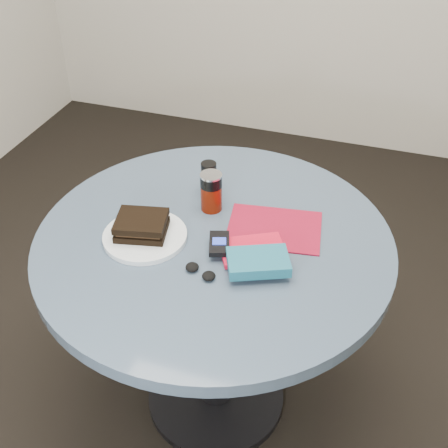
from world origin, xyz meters
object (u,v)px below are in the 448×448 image
(pepper_grinder, at_px, (209,178))
(red_book, at_px, (252,250))
(plate, at_px, (145,236))
(soda_can, at_px, (211,192))
(table, at_px, (214,279))
(headphones, at_px, (200,271))
(novel, at_px, (258,262))
(mp3_player, at_px, (219,244))
(sandwich, at_px, (142,225))
(magazine, at_px, (274,228))

(pepper_grinder, height_order, red_book, pepper_grinder)
(plate, xyz_separation_m, red_book, (0.30, 0.03, 0.00))
(soda_can, height_order, pepper_grinder, soda_can)
(table, xyz_separation_m, soda_can, (-0.05, 0.12, 0.22))
(plate, relative_size, headphones, 2.41)
(soda_can, relative_size, red_book, 0.71)
(pepper_grinder, distance_m, novel, 0.38)
(table, distance_m, novel, 0.27)
(soda_can, height_order, headphones, soda_can)
(red_book, height_order, novel, novel)
(plate, height_order, novel, novel)
(mp3_player, bearing_deg, plate, -176.84)
(novel, bearing_deg, mp3_player, 135.36)
(pepper_grinder, height_order, novel, pepper_grinder)
(plate, height_order, sandwich, sandwich)
(plate, distance_m, red_book, 0.30)
(magazine, bearing_deg, novel, -97.46)
(novel, bearing_deg, sandwich, 149.96)
(mp3_player, bearing_deg, pepper_grinder, 114.96)
(soda_can, relative_size, pepper_grinder, 1.12)
(table, xyz_separation_m, plate, (-0.18, -0.07, 0.17))
(pepper_grinder, bearing_deg, headphones, -74.25)
(sandwich, height_order, pepper_grinder, pepper_grinder)
(pepper_grinder, height_order, headphones, pepper_grinder)
(table, xyz_separation_m, sandwich, (-0.19, -0.06, 0.20))
(table, distance_m, soda_can, 0.26)
(table, distance_m, headphones, 0.23)
(mp3_player, height_order, headphones, mp3_player)
(table, height_order, soda_can, soda_can)
(pepper_grinder, bearing_deg, mp3_player, -65.04)
(plate, xyz_separation_m, headphones, (0.20, -0.09, 0.00))
(pepper_grinder, distance_m, headphones, 0.37)
(sandwich, bearing_deg, magazine, 23.09)
(red_book, xyz_separation_m, mp3_player, (-0.09, -0.02, 0.01))
(soda_can, bearing_deg, plate, -124.32)
(table, relative_size, magazine, 3.84)
(mp3_player, distance_m, headphones, 0.10)
(magazine, relative_size, novel, 1.67)
(mp3_player, bearing_deg, soda_can, 115.23)
(table, bearing_deg, headphones, -83.56)
(pepper_grinder, relative_size, mp3_player, 1.02)
(soda_can, relative_size, mp3_player, 1.14)
(table, distance_m, red_book, 0.22)
(sandwich, bearing_deg, plate, -29.87)
(soda_can, bearing_deg, sandwich, -127.15)
(pepper_grinder, bearing_deg, table, -67.24)
(novel, relative_size, mp3_player, 1.48)
(red_book, bearing_deg, novel, -91.10)
(soda_can, height_order, red_book, soda_can)
(novel, bearing_deg, pepper_grinder, 105.28)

